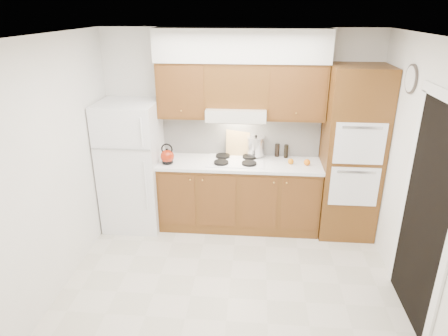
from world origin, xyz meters
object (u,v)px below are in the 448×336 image
fridge (132,166)px  oven_cabinet (351,154)px  stock_pot (256,146)px  kettle (167,156)px

fridge → oven_cabinet: oven_cabinet is taller
oven_cabinet → stock_pot: size_ratio=8.98×
kettle → fridge: bearing=163.9°
kettle → stock_pot: stock_pot is taller
fridge → kettle: (0.50, -0.08, 0.18)m
kettle → oven_cabinet: bearing=-4.8°
oven_cabinet → fridge: bearing=-179.3°
fridge → kettle: 0.54m
kettle → stock_pot: 1.18m
fridge → stock_pot: bearing=9.1°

